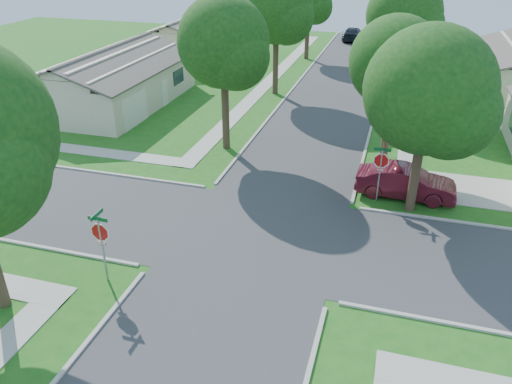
{
  "coord_description": "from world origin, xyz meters",
  "views": [
    {
      "loc": [
        5.1,
        -17.84,
        11.91
      ],
      "look_at": [
        -0.43,
        0.94,
        1.6
      ],
      "focal_mm": 35.0,
      "sensor_mm": 36.0,
      "label": 1
    }
  ],
  "objects_px": {
    "tree_e_mid": "(404,19)",
    "tree_w_far": "(309,3)",
    "tree_ne_corner": "(429,96)",
    "stop_sign_sw": "(100,235)",
    "car_curb_east": "(384,58)",
    "stop_sign_ne": "(381,163)",
    "tree_e_near": "(396,67)",
    "tree_w_near": "(224,47)",
    "car_driveway": "(406,182)",
    "tree_e_far": "(408,1)",
    "tree_w_mid": "(277,10)",
    "car_curb_west": "(353,34)",
    "house_nw_near": "(112,84)",
    "house_nw_far": "(197,41)"
  },
  "relations": [
    {
      "from": "tree_e_near",
      "to": "tree_e_far",
      "type": "bearing_deg",
      "value": 90.0
    },
    {
      "from": "tree_w_far",
      "to": "car_curb_east",
      "type": "distance_m",
      "value": 9.24
    },
    {
      "from": "house_nw_near",
      "to": "car_driveway",
      "type": "relative_size",
      "value": 2.81
    },
    {
      "from": "tree_e_mid",
      "to": "tree_ne_corner",
      "type": "bearing_deg",
      "value": -84.55
    },
    {
      "from": "tree_e_far",
      "to": "car_driveway",
      "type": "bearing_deg",
      "value": -87.5
    },
    {
      "from": "tree_w_mid",
      "to": "house_nw_far",
      "type": "relative_size",
      "value": 0.7
    },
    {
      "from": "tree_w_near",
      "to": "car_driveway",
      "type": "distance_m",
      "value": 12.4
    },
    {
      "from": "stop_sign_sw",
      "to": "car_curb_east",
      "type": "xyz_separation_m",
      "value": [
        7.9,
        38.14,
        -1.36
      ]
    },
    {
      "from": "tree_e_far",
      "to": "house_nw_far",
      "type": "xyz_separation_m",
      "value": [
        -20.75,
        -2.01,
        -4.46
      ]
    },
    {
      "from": "tree_e_mid",
      "to": "tree_e_near",
      "type": "bearing_deg",
      "value": -90.03
    },
    {
      "from": "stop_sign_ne",
      "to": "tree_ne_corner",
      "type": "xyz_separation_m",
      "value": [
        1.66,
        -0.49,
        3.56
      ]
    },
    {
      "from": "stop_sign_ne",
      "to": "tree_w_near",
      "type": "bearing_deg",
      "value": 155.26
    },
    {
      "from": "tree_w_far",
      "to": "tree_e_mid",
      "type": "bearing_deg",
      "value": -54.1
    },
    {
      "from": "tree_w_mid",
      "to": "house_nw_near",
      "type": "height_order",
      "value": "tree_w_mid"
    },
    {
      "from": "stop_sign_sw",
      "to": "car_curb_east",
      "type": "height_order",
      "value": "stop_sign_sw"
    },
    {
      "from": "tree_w_mid",
      "to": "car_curb_west",
      "type": "bearing_deg",
      "value": 81.91
    },
    {
      "from": "tree_e_near",
      "to": "tree_w_far",
      "type": "bearing_deg",
      "value": 110.61
    },
    {
      "from": "stop_sign_ne",
      "to": "tree_w_near",
      "type": "relative_size",
      "value": 0.33
    },
    {
      "from": "tree_e_mid",
      "to": "stop_sign_ne",
      "type": "bearing_deg",
      "value": -90.2
    },
    {
      "from": "car_curb_west",
      "to": "tree_e_far",
      "type": "bearing_deg",
      "value": 119.86
    },
    {
      "from": "stop_sign_sw",
      "to": "tree_e_far",
      "type": "distance_m",
      "value": 40.04
    },
    {
      "from": "stop_sign_sw",
      "to": "car_curb_east",
      "type": "distance_m",
      "value": 38.97
    },
    {
      "from": "tree_w_near",
      "to": "house_nw_far",
      "type": "bearing_deg",
      "value": 116.27
    },
    {
      "from": "house_nw_near",
      "to": "tree_w_far",
      "type": "bearing_deg",
      "value": 59.18
    },
    {
      "from": "car_curb_east",
      "to": "tree_e_mid",
      "type": "bearing_deg",
      "value": -89.3
    },
    {
      "from": "tree_e_mid",
      "to": "tree_w_far",
      "type": "relative_size",
      "value": 1.15
    },
    {
      "from": "car_curb_east",
      "to": "car_curb_west",
      "type": "relative_size",
      "value": 0.75
    },
    {
      "from": "tree_e_near",
      "to": "house_nw_near",
      "type": "distance_m",
      "value": 21.98
    },
    {
      "from": "tree_w_far",
      "to": "tree_ne_corner",
      "type": "distance_m",
      "value": 31.77
    },
    {
      "from": "tree_w_mid",
      "to": "car_curb_west",
      "type": "relative_size",
      "value": 1.83
    },
    {
      "from": "car_driveway",
      "to": "car_curb_west",
      "type": "bearing_deg",
      "value": 12.64
    },
    {
      "from": "tree_e_far",
      "to": "car_curb_west",
      "type": "bearing_deg",
      "value": 117.99
    },
    {
      "from": "stop_sign_ne",
      "to": "tree_w_far",
      "type": "height_order",
      "value": "tree_w_far"
    },
    {
      "from": "tree_e_near",
      "to": "tree_w_far",
      "type": "xyz_separation_m",
      "value": [
        -9.4,
        25.0,
        -0.14
      ]
    },
    {
      "from": "car_driveway",
      "to": "car_curb_east",
      "type": "relative_size",
      "value": 1.23
    },
    {
      "from": "house_nw_near",
      "to": "stop_sign_ne",
      "type": "bearing_deg",
      "value": -26.46
    },
    {
      "from": "stop_sign_ne",
      "to": "tree_e_near",
      "type": "bearing_deg",
      "value": 89.32
    },
    {
      "from": "stop_sign_ne",
      "to": "tree_w_mid",
      "type": "height_order",
      "value": "tree_w_mid"
    },
    {
      "from": "tree_e_mid",
      "to": "tree_w_far",
      "type": "distance_m",
      "value": 16.06
    },
    {
      "from": "tree_ne_corner",
      "to": "car_curb_west",
      "type": "distance_m",
      "value": 41.97
    },
    {
      "from": "tree_w_mid",
      "to": "house_nw_far",
      "type": "bearing_deg",
      "value": 135.93
    },
    {
      "from": "tree_e_far",
      "to": "tree_w_near",
      "type": "height_order",
      "value": "tree_w_near"
    },
    {
      "from": "tree_e_near",
      "to": "tree_w_mid",
      "type": "height_order",
      "value": "tree_w_mid"
    },
    {
      "from": "tree_e_near",
      "to": "house_nw_near",
      "type": "height_order",
      "value": "tree_e_near"
    },
    {
      "from": "tree_ne_corner",
      "to": "house_nw_far",
      "type": "xyz_separation_m",
      "value": [
        -22.35,
        27.79,
        -4.08
      ]
    },
    {
      "from": "tree_e_near",
      "to": "car_curb_west",
      "type": "bearing_deg",
      "value": 99.34
    },
    {
      "from": "tree_w_far",
      "to": "house_nw_near",
      "type": "xyz_separation_m",
      "value": [
        -11.34,
        -19.01,
        -3.99
      ]
    },
    {
      "from": "tree_e_near",
      "to": "house_nw_far",
      "type": "distance_m",
      "value": 31.24
    },
    {
      "from": "house_nw_near",
      "to": "car_driveway",
      "type": "xyz_separation_m",
      "value": [
        21.99,
        -9.5,
        -0.72
      ]
    },
    {
      "from": "stop_sign_sw",
      "to": "house_nw_near",
      "type": "xyz_separation_m",
      "value": [
        -11.29,
        19.7,
        -0.51
      ]
    }
  ]
}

